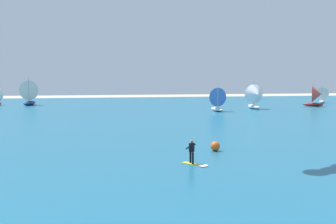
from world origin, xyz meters
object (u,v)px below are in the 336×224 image
kitesurfer (194,156)px  sailboat_near_shore (31,92)px  marker_buoy (215,146)px  sailboat_far_right (256,96)px  sailboat_far_left (323,95)px  sailboat_mid_right (216,99)px  sailboat_heeled_over (316,96)px

kitesurfer → sailboat_near_shore: bearing=111.6°
marker_buoy → sailboat_far_right: bearing=63.9°
sailboat_near_shore → marker_buoy: bearing=-64.3°
sailboat_far_left → kitesurfer: bearing=-127.8°
sailboat_far_left → sailboat_far_right: 23.16m
sailboat_near_shore → sailboat_far_right: size_ratio=1.13×
sailboat_far_left → marker_buoy: bearing=-128.3°
sailboat_mid_right → sailboat_far_right: (7.91, 2.43, 0.21)m
sailboat_mid_right → sailboat_far_right: sailboat_far_right is taller
sailboat_heeled_over → sailboat_far_left: sailboat_heeled_over is taller
sailboat_near_shore → sailboat_far_right: sailboat_near_shore is taller
sailboat_heeled_over → sailboat_far_right: sailboat_far_right is taller
sailboat_near_shore → kitesurfer: bearing=-68.4°
sailboat_far_left → sailboat_heeled_over: bearing=-127.2°
sailboat_far_left → marker_buoy: (-36.82, -46.67, -1.32)m
kitesurfer → sailboat_heeled_over: bearing=52.1°
sailboat_heeled_over → sailboat_mid_right: sailboat_heeled_over is taller
kitesurfer → marker_buoy: size_ratio=2.35×
sailboat_mid_right → sailboat_near_shore: (-33.21, 17.78, 0.51)m
sailboat_heeled_over → sailboat_near_shore: size_ratio=0.80×
sailboat_mid_right → marker_buoy: (-9.08, -32.26, -1.63)m
kitesurfer → sailboat_near_shore: (-21.46, 54.29, 1.92)m
sailboat_far_left → sailboat_near_shore: (-60.95, 3.38, 0.82)m
sailboat_heeled_over → sailboat_far_right: size_ratio=0.91×
sailboat_far_left → marker_buoy: 59.46m
kitesurfer → sailboat_near_shore: sailboat_near_shore is taller
sailboat_near_shore → marker_buoy: (24.13, -50.04, -2.14)m
sailboat_near_shore → sailboat_far_right: (41.12, -15.35, -0.30)m
kitesurfer → sailboat_heeled_over: size_ratio=0.41×
sailboat_near_shore → sailboat_mid_right: bearing=-28.2°
sailboat_far_right → marker_buoy: bearing=-116.1°
kitesurfer → marker_buoy: bearing=57.8°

